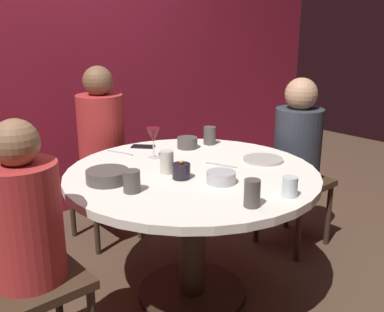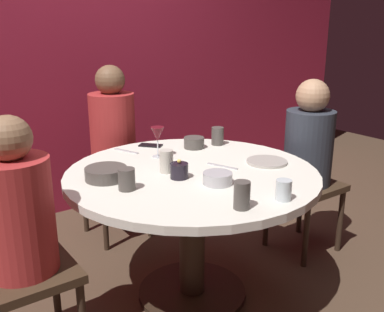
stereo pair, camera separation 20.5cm
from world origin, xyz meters
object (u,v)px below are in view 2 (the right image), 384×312
(wine_glass, at_px, (157,135))
(bowl_salad_center, at_px, (194,143))
(bowl_serving_large, at_px, (218,178))
(cup_by_right_diner, at_px, (166,161))
(candle_holder, at_px, (179,171))
(bowl_small_white, at_px, (106,173))
(cup_center_front, at_px, (284,190))
(cell_phone, at_px, (151,145))
(dinner_plate, at_px, (267,162))
(seated_diner_back, at_px, (113,135))
(dining_table, at_px, (192,199))
(cup_by_left_diner, at_px, (127,179))
(seated_diner_left, at_px, (19,219))
(cup_far_edge, at_px, (242,195))
(seated_diner_right, at_px, (309,147))
(cup_near_candle, at_px, (218,136))

(wine_glass, relative_size, bowl_salad_center, 1.43)
(bowl_serving_large, distance_m, cup_by_right_diner, 0.30)
(candle_holder, relative_size, bowl_serving_large, 0.69)
(bowl_small_white, height_order, cup_by_right_diner, cup_by_right_diner)
(bowl_serving_large, distance_m, cup_center_front, 0.34)
(candle_holder, relative_size, cell_phone, 0.70)
(dinner_plate, distance_m, bowl_salad_center, 0.50)
(seated_diner_back, distance_m, dinner_plate, 1.13)
(bowl_serving_large, bearing_deg, cell_phone, 83.81)
(bowl_small_white, bearing_deg, dining_table, -18.95)
(dinner_plate, height_order, cup_by_left_diner, cup_by_left_diner)
(seated_diner_left, xyz_separation_m, bowl_serving_large, (0.86, -0.23, 0.06))
(candle_holder, xyz_separation_m, bowl_small_white, (-0.30, 0.19, -0.01))
(cell_phone, relative_size, cup_by_left_diner, 1.38)
(dinner_plate, bearing_deg, seated_diner_back, 111.32)
(dinner_plate, xyz_separation_m, cup_by_left_diner, (-0.81, 0.09, 0.04))
(dining_table, distance_m, cup_far_edge, 0.56)
(cup_by_right_diner, bearing_deg, cup_center_front, -70.71)
(dining_table, bearing_deg, seated_diner_left, 180.00)
(dining_table, xyz_separation_m, seated_diner_back, (0.00, 0.92, 0.16))
(cup_by_right_diner, bearing_deg, bowl_salad_center, 36.69)
(seated_diner_right, relative_size, cup_by_right_diner, 9.73)
(cup_by_right_diner, xyz_separation_m, cup_far_edge, (0.00, -0.57, 0.00))
(seated_diner_back, bearing_deg, dining_table, 0.00)
(wine_glass, relative_size, cup_by_right_diner, 1.50)
(dinner_plate, bearing_deg, cell_phone, 117.02)
(bowl_small_white, height_order, cup_far_edge, cup_far_edge)
(bowl_salad_center, height_order, cup_center_front, cup_center_front)
(seated_diner_back, distance_m, cup_far_edge, 1.43)
(seated_diner_left, relative_size, cup_center_front, 12.46)
(dinner_plate, height_order, cup_far_edge, cup_far_edge)
(seated_diner_back, distance_m, bowl_salad_center, 0.63)
(bowl_salad_center, relative_size, bowl_small_white, 0.60)
(candle_holder, relative_size, wine_glass, 0.55)
(cup_by_left_diner, distance_m, cup_center_front, 0.70)
(wine_glass, distance_m, dinner_plate, 0.62)
(seated_diner_right, distance_m, cup_near_candle, 0.59)
(candle_holder, bearing_deg, cup_by_right_diner, 91.63)
(bowl_salad_center, bearing_deg, cup_center_front, -100.80)
(seated_diner_back, bearing_deg, bowl_serving_large, -0.65)
(seated_diner_left, relative_size, cup_far_edge, 9.65)
(seated_diner_right, distance_m, candle_holder, 1.03)
(cell_phone, bearing_deg, bowl_salad_center, -85.38)
(seated_diner_back, bearing_deg, seated_diner_left, -43.62)
(candle_holder, relative_size, cup_far_edge, 0.83)
(dining_table, bearing_deg, bowl_small_white, 161.05)
(cup_near_candle, bearing_deg, cup_by_right_diner, -154.53)
(seated_diner_left, relative_size, cup_near_candle, 10.23)
(seated_diner_back, relative_size, cup_far_edge, 10.26)
(cell_phone, distance_m, bowl_small_white, 0.62)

